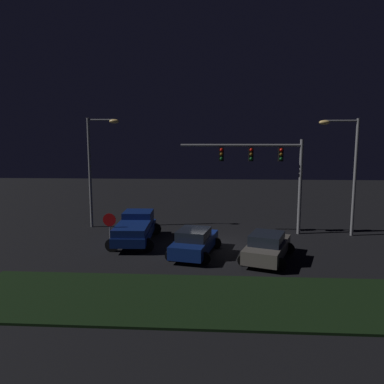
% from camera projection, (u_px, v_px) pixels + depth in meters
% --- Properties ---
extents(ground_plane, '(80.00, 80.00, 0.00)m').
position_uv_depth(ground_plane, '(211.00, 245.00, 22.41)').
color(ground_plane, black).
extents(grass_median, '(20.11, 4.93, 0.10)m').
position_uv_depth(grass_median, '(209.00, 299.00, 14.53)').
color(grass_median, black).
rests_on(grass_median, ground_plane).
extents(pickup_truck, '(3.03, 5.48, 1.80)m').
position_uv_depth(pickup_truck, '(136.00, 227.00, 22.92)').
color(pickup_truck, navy).
rests_on(pickup_truck, ground_plane).
extents(car_sedan, '(3.06, 4.68, 1.51)m').
position_uv_depth(car_sedan, '(195.00, 242.00, 20.33)').
color(car_sedan, navy).
rests_on(car_sedan, ground_plane).
extents(car_sedan_far, '(3.38, 4.75, 1.51)m').
position_uv_depth(car_sedan_far, '(267.00, 247.00, 19.42)').
color(car_sedan_far, '#514C47').
rests_on(car_sedan_far, ground_plane).
extents(traffic_signal_gantry, '(8.32, 0.56, 6.50)m').
position_uv_depth(traffic_signal_gantry, '(265.00, 163.00, 24.57)').
color(traffic_signal_gantry, slate).
rests_on(traffic_signal_gantry, ground_plane).
extents(street_lamp_left, '(2.36, 0.44, 8.05)m').
position_uv_depth(street_lamp_left, '(96.00, 159.00, 26.41)').
color(street_lamp_left, slate).
rests_on(street_lamp_left, ground_plane).
extents(street_lamp_right, '(2.62, 0.44, 7.85)m').
position_uv_depth(street_lamp_right, '(348.00, 163.00, 23.98)').
color(street_lamp_right, slate).
rests_on(street_lamp_right, ground_plane).
extents(stop_sign, '(0.76, 0.08, 2.23)m').
position_uv_depth(stop_sign, '(110.00, 225.00, 20.95)').
color(stop_sign, slate).
rests_on(stop_sign, ground_plane).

